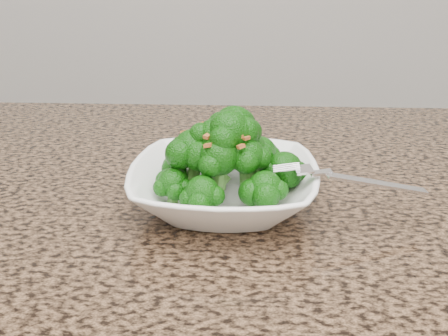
# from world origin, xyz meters

# --- Properties ---
(granite_counter) EXTENTS (1.64, 1.04, 0.03)m
(granite_counter) POSITION_xyz_m (0.00, 0.30, 0.89)
(granite_counter) COLOR brown
(granite_counter) RESTS_ON cabinet
(bowl) EXTENTS (0.22, 0.22, 0.05)m
(bowl) POSITION_xyz_m (0.06, 0.39, 0.93)
(bowl) COLOR white
(bowl) RESTS_ON granite_counter
(broccoli_pile) EXTENTS (0.19, 0.19, 0.08)m
(broccoli_pile) POSITION_xyz_m (0.06, 0.39, 0.99)
(broccoli_pile) COLOR #105509
(broccoli_pile) RESTS_ON bowl
(garlic_topping) EXTENTS (0.11, 0.11, 0.01)m
(garlic_topping) POSITION_xyz_m (0.06, 0.39, 1.03)
(garlic_topping) COLOR #B8672D
(garlic_topping) RESTS_ON broccoli_pile
(fork) EXTENTS (0.19, 0.05, 0.01)m
(fork) POSITION_xyz_m (0.17, 0.36, 0.96)
(fork) COLOR silver
(fork) RESTS_ON bowl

